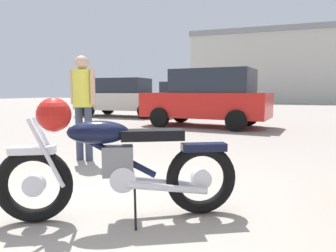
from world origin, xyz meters
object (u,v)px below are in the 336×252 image
(vintage_motorcycle, at_px, (114,164))
(red_hatchback_near, at_px, (124,97))
(silver_sedan_mid, at_px, (208,97))
(white_estate_far, at_px, (179,96))
(bystander, at_px, (83,97))

(vintage_motorcycle, height_order, red_hatchback_near, red_hatchback_near)
(silver_sedan_mid, bearing_deg, red_hatchback_near, -24.56)
(vintage_motorcycle, distance_m, white_estate_far, 16.03)
(vintage_motorcycle, xyz_separation_m, white_estate_far, (-5.17, 15.17, 0.34))
(bystander, bearing_deg, white_estate_far, -166.47)
(bystander, relative_size, red_hatchback_near, 0.39)
(bystander, bearing_deg, vintage_motorcycle, 42.93)
(red_hatchback_near, height_order, white_estate_far, same)
(vintage_motorcycle, distance_m, bystander, 2.52)
(vintage_motorcycle, relative_size, white_estate_far, 0.43)
(silver_sedan_mid, height_order, white_estate_far, silver_sedan_mid)
(vintage_motorcycle, relative_size, bystander, 1.11)
(bystander, xyz_separation_m, silver_sedan_mid, (0.53, 5.42, -0.10))
(silver_sedan_mid, xyz_separation_m, white_estate_far, (-3.99, 7.98, -0.08))
(bystander, distance_m, silver_sedan_mid, 5.45)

